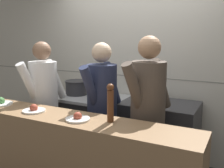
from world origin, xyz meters
TOP-DOWN VIEW (x-y plane):
  - wall_back_tiled at (0.00, 1.33)m, footprint 8.00×0.06m
  - oven_range at (-0.56, 0.93)m, footprint 1.09×0.71m
  - prep_counter at (0.49, 0.93)m, footprint 0.94×0.65m
  - pass_counter at (-0.07, -0.23)m, footprint 2.57×0.45m
  - stock_pot at (-0.79, 0.95)m, footprint 0.34×0.34m
  - sauce_pot at (-0.32, 0.88)m, footprint 0.32×0.32m
  - mixing_bowl_steel at (0.30, 0.97)m, footprint 0.25×0.25m
  - chefs_knife at (0.35, 0.77)m, footprint 0.37×0.18m
  - plated_dish_main at (-1.00, -0.22)m, footprint 0.26×0.26m
  - plated_dish_appetiser at (-0.47, -0.25)m, footprint 0.23×0.23m
  - plated_dish_dessert at (0.08, -0.27)m, footprint 0.23×0.23m
  - pepper_mill at (0.37, -0.17)m, footprint 0.07×0.07m
  - chef_head_cook at (-0.78, 0.24)m, footprint 0.39×0.73m
  - chef_sous at (0.00, 0.33)m, footprint 0.37×0.73m
  - chef_line at (0.56, 0.29)m, footprint 0.45×0.75m

SIDE VIEW (x-z plane):
  - oven_range at x=-0.56m, z-range 0.00..0.87m
  - prep_counter at x=0.49m, z-range 0.00..0.90m
  - pass_counter at x=-0.07m, z-range 0.00..0.96m
  - chefs_knife at x=0.35m, z-range 0.90..0.92m
  - chef_sous at x=0.00m, z-range 0.09..1.75m
  - chef_head_cook at x=-0.78m, z-range 0.09..1.76m
  - mixing_bowl_steel at x=0.30m, z-range 0.90..1.00m
  - chef_line at x=0.56m, z-range 0.10..1.83m
  - stock_pot at x=-0.79m, z-range 0.88..1.08m
  - plated_dish_dessert at x=0.08m, z-range 0.95..1.03m
  - plated_dish_appetiser at x=-0.47m, z-range 0.95..1.03m
  - sauce_pot at x=-0.32m, z-range 0.88..1.10m
  - plated_dish_main at x=-1.00m, z-range 0.94..1.03m
  - pepper_mill at x=0.37m, z-range 0.97..1.33m
  - wall_back_tiled at x=0.00m, z-range 0.00..2.60m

